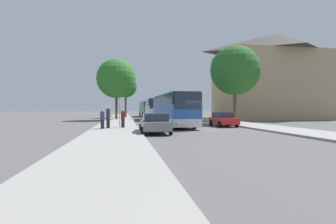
% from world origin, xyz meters
% --- Properties ---
extents(ground_plane, '(300.00, 300.00, 0.00)m').
position_xyz_m(ground_plane, '(0.00, 0.00, 0.00)').
color(ground_plane, '#565454').
rests_on(ground_plane, ground).
extents(sidewalk_left, '(4.00, 120.00, 0.15)m').
position_xyz_m(sidewalk_left, '(-7.00, 0.00, 0.07)').
color(sidewalk_left, gray).
rests_on(sidewalk_left, ground_plane).
extents(sidewalk_right, '(4.00, 120.00, 0.15)m').
position_xyz_m(sidewalk_right, '(7.00, 0.00, 0.07)').
color(sidewalk_right, gray).
rests_on(sidewalk_right, ground_plane).
extents(building_right_background, '(18.96, 11.94, 15.01)m').
position_xyz_m(building_right_background, '(19.97, 20.69, 7.51)').
color(building_right_background, tan).
rests_on(building_right_background, ground_plane).
extents(bus_front, '(3.01, 12.21, 3.29)m').
position_xyz_m(bus_front, '(-1.19, 5.02, 1.76)').
color(bus_front, silver).
rests_on(bus_front, ground_plane).
extents(bus_middle, '(3.08, 12.00, 3.32)m').
position_xyz_m(bus_middle, '(-1.37, 20.34, 1.78)').
color(bus_middle, '#238942').
rests_on(bus_middle, ground_plane).
extents(bus_rear, '(2.95, 12.12, 3.34)m').
position_xyz_m(bus_rear, '(-1.18, 36.90, 1.79)').
color(bus_rear, silver).
rests_on(bus_rear, ground_plane).
extents(parked_car_left_curb, '(2.19, 4.35, 1.48)m').
position_xyz_m(parked_car_left_curb, '(-4.00, -2.74, 0.77)').
color(parked_car_left_curb, slate).
rests_on(parked_car_left_curb, ground_plane).
extents(parked_car_right_near, '(2.02, 3.98, 1.46)m').
position_xyz_m(parked_car_right_near, '(3.79, 3.52, 0.76)').
color(parked_car_right_near, red).
rests_on(parked_car_right_near, ground_plane).
extents(parked_car_right_far, '(2.22, 4.61, 1.48)m').
position_xyz_m(parked_car_right_far, '(3.98, 21.35, 0.77)').
color(parked_car_right_far, silver).
rests_on(parked_car_right_far, ground_plane).
extents(bus_stop_sign, '(0.08, 0.45, 2.71)m').
position_xyz_m(bus_stop_sign, '(-6.64, 2.85, 1.83)').
color(bus_stop_sign, gray).
rests_on(bus_stop_sign, sidewalk_left).
extents(pedestrian_waiting_near, '(0.36, 0.36, 1.65)m').
position_xyz_m(pedestrian_waiting_near, '(-6.34, 1.73, 0.98)').
color(pedestrian_waiting_near, '#23232D').
rests_on(pedestrian_waiting_near, sidewalk_left).
extents(pedestrian_waiting_far, '(0.36, 0.36, 1.88)m').
position_xyz_m(pedestrian_waiting_far, '(-7.60, 1.21, 1.11)').
color(pedestrian_waiting_far, '#23232D').
rests_on(pedestrian_waiting_far, sidewalk_left).
extents(pedestrian_walking_back, '(0.36, 0.36, 1.63)m').
position_xyz_m(pedestrian_walking_back, '(-8.04, 0.59, 0.97)').
color(pedestrian_walking_back, '#23232D').
rests_on(pedestrian_walking_back, sidewalk_left).
extents(tree_left_near, '(4.40, 4.40, 8.25)m').
position_xyz_m(tree_left_near, '(-5.91, 30.38, 6.17)').
color(tree_left_near, brown).
rests_on(tree_left_near, sidewalk_left).
extents(tree_left_far, '(6.22, 6.22, 9.58)m').
position_xyz_m(tree_left_far, '(-7.43, 20.37, 6.60)').
color(tree_left_far, brown).
rests_on(tree_left_far, sidewalk_left).
extents(tree_right_near, '(6.08, 6.08, 9.44)m').
position_xyz_m(tree_right_near, '(7.24, 8.42, 6.54)').
color(tree_right_near, brown).
rests_on(tree_right_near, sidewalk_right).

